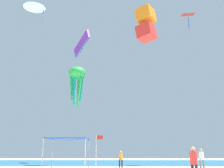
{
  "coord_description": "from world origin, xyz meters",
  "views": [
    {
      "loc": [
        -0.45,
        -15.81,
        1.54
      ],
      "look_at": [
        -0.76,
        13.37,
        9.23
      ],
      "focal_mm": 41.66,
      "sensor_mm": 36.0,
      "label": 1
    }
  ],
  "objects_px": {
    "person_central": "(194,160)",
    "person_rightmost": "(121,158)",
    "kite_octopus_green": "(77,75)",
    "kite_diamond_red": "(188,15)",
    "kite_delta_white": "(35,6)",
    "person_near_tent": "(201,157)",
    "canopy_tent": "(68,140)",
    "kite_box_orange": "(146,24)",
    "banner_flag": "(97,149)",
    "kite_parafoil_purple": "(82,44)"
  },
  "relations": [
    {
      "from": "person_central",
      "to": "person_rightmost",
      "type": "relative_size",
      "value": 1.1
    },
    {
      "from": "kite_octopus_green",
      "to": "person_central",
      "type": "bearing_deg",
      "value": -20.06
    },
    {
      "from": "kite_diamond_red",
      "to": "kite_delta_white",
      "type": "xyz_separation_m",
      "value": [
        -20.22,
        -4.22,
        -0.96
      ]
    },
    {
      "from": "person_rightmost",
      "to": "person_near_tent",
      "type": "bearing_deg",
      "value": 13.0
    },
    {
      "from": "kite_delta_white",
      "to": "canopy_tent",
      "type": "bearing_deg",
      "value": 96.78
    },
    {
      "from": "kite_delta_white",
      "to": "person_rightmost",
      "type": "bearing_deg",
      "value": 147.33
    },
    {
      "from": "person_near_tent",
      "to": "person_central",
      "type": "xyz_separation_m",
      "value": [
        -3.63,
        -9.87,
        -0.02
      ]
    },
    {
      "from": "kite_octopus_green",
      "to": "person_rightmost",
      "type": "bearing_deg",
      "value": 3.28
    },
    {
      "from": "person_rightmost",
      "to": "kite_delta_white",
      "type": "height_order",
      "value": "kite_delta_white"
    },
    {
      "from": "kite_box_orange",
      "to": "kite_octopus_green",
      "type": "bearing_deg",
      "value": -108.56
    },
    {
      "from": "canopy_tent",
      "to": "banner_flag",
      "type": "height_order",
      "value": "banner_flag"
    },
    {
      "from": "person_central",
      "to": "banner_flag",
      "type": "bearing_deg",
      "value": 12.97
    },
    {
      "from": "person_rightmost",
      "to": "kite_delta_white",
      "type": "bearing_deg",
      "value": -150.28
    },
    {
      "from": "kite_box_orange",
      "to": "kite_delta_white",
      "type": "distance_m",
      "value": 15.49
    },
    {
      "from": "person_near_tent",
      "to": "kite_delta_white",
      "type": "xyz_separation_m",
      "value": [
        -18.17,
        2.82,
        18.03
      ]
    },
    {
      "from": "banner_flag",
      "to": "person_central",
      "type": "bearing_deg",
      "value": -50.9
    },
    {
      "from": "kite_parafoil_purple",
      "to": "kite_delta_white",
      "type": "distance_m",
      "value": 12.23
    },
    {
      "from": "kite_box_orange",
      "to": "canopy_tent",
      "type": "bearing_deg",
      "value": -41.13
    },
    {
      "from": "person_central",
      "to": "kite_delta_white",
      "type": "distance_m",
      "value": 26.43
    },
    {
      "from": "kite_diamond_red",
      "to": "person_rightmost",
      "type": "bearing_deg",
      "value": -147.08
    },
    {
      "from": "person_central",
      "to": "kite_diamond_red",
      "type": "xyz_separation_m",
      "value": [
        5.68,
        16.91,
        19.0
      ]
    },
    {
      "from": "canopy_tent",
      "to": "banner_flag",
      "type": "relative_size",
      "value": 1.03
    },
    {
      "from": "person_central",
      "to": "kite_diamond_red",
      "type": "height_order",
      "value": "kite_diamond_red"
    },
    {
      "from": "banner_flag",
      "to": "kite_box_orange",
      "type": "bearing_deg",
      "value": -15.08
    },
    {
      "from": "person_central",
      "to": "kite_octopus_green",
      "type": "xyz_separation_m",
      "value": [
        -9.56,
        16.52,
        10.23
      ]
    },
    {
      "from": "canopy_tent",
      "to": "person_rightmost",
      "type": "bearing_deg",
      "value": 61.53
    },
    {
      "from": "person_central",
      "to": "banner_flag",
      "type": "relative_size",
      "value": 0.62
    },
    {
      "from": "canopy_tent",
      "to": "kite_octopus_green",
      "type": "distance_m",
      "value": 14.93
    },
    {
      "from": "kite_parafoil_purple",
      "to": "kite_diamond_red",
      "type": "height_order",
      "value": "kite_parafoil_purple"
    },
    {
      "from": "kite_box_orange",
      "to": "kite_delta_white",
      "type": "height_order",
      "value": "kite_delta_white"
    },
    {
      "from": "person_rightmost",
      "to": "banner_flag",
      "type": "height_order",
      "value": "banner_flag"
    },
    {
      "from": "canopy_tent",
      "to": "kite_delta_white",
      "type": "distance_m",
      "value": 19.6
    },
    {
      "from": "canopy_tent",
      "to": "kite_diamond_red",
      "type": "xyz_separation_m",
      "value": [
        13.92,
        12.32,
        17.65
      ]
    },
    {
      "from": "person_near_tent",
      "to": "kite_delta_white",
      "type": "distance_m",
      "value": 25.76
    },
    {
      "from": "banner_flag",
      "to": "kite_delta_white",
      "type": "xyz_separation_m",
      "value": [
        -8.35,
        5.07,
        17.29
      ]
    },
    {
      "from": "person_rightmost",
      "to": "canopy_tent",
      "type": "bearing_deg",
      "value": -87.17
    },
    {
      "from": "kite_delta_white",
      "to": "person_central",
      "type": "bearing_deg",
      "value": 107.81
    },
    {
      "from": "canopy_tent",
      "to": "person_central",
      "type": "relative_size",
      "value": 1.66
    },
    {
      "from": "person_rightmost",
      "to": "banner_flag",
      "type": "relative_size",
      "value": 0.57
    },
    {
      "from": "person_near_tent",
      "to": "banner_flag",
      "type": "bearing_deg",
      "value": -179.06
    },
    {
      "from": "person_rightmost",
      "to": "person_central",
      "type": "bearing_deg",
      "value": -40.77
    },
    {
      "from": "person_central",
      "to": "canopy_tent",
      "type": "bearing_deg",
      "value": 34.77
    },
    {
      "from": "kite_parafoil_purple",
      "to": "banner_flag",
      "type": "bearing_deg",
      "value": 161.36
    },
    {
      "from": "canopy_tent",
      "to": "kite_diamond_red",
      "type": "distance_m",
      "value": 25.64
    },
    {
      "from": "canopy_tent",
      "to": "person_central",
      "type": "height_order",
      "value": "canopy_tent"
    },
    {
      "from": "kite_octopus_green",
      "to": "kite_diamond_red",
      "type": "bearing_deg",
      "value": 41.37
    },
    {
      "from": "person_near_tent",
      "to": "person_rightmost",
      "type": "relative_size",
      "value": 1.11
    },
    {
      "from": "canopy_tent",
      "to": "kite_parafoil_purple",
      "type": "bearing_deg",
      "value": 95.42
    },
    {
      "from": "kite_box_orange",
      "to": "kite_octopus_green",
      "type": "height_order",
      "value": "kite_box_orange"
    },
    {
      "from": "kite_diamond_red",
      "to": "kite_delta_white",
      "type": "height_order",
      "value": "kite_diamond_red"
    }
  ]
}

